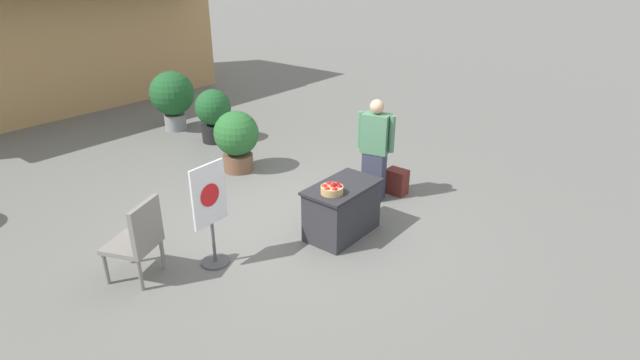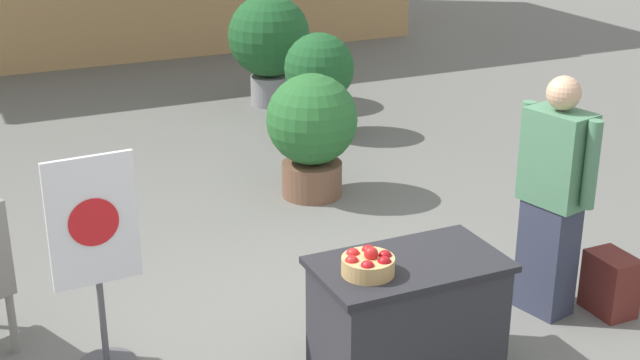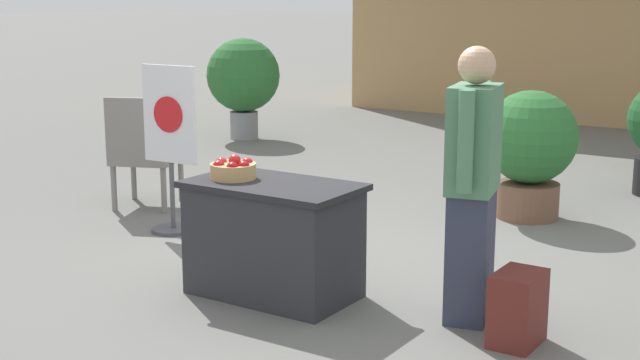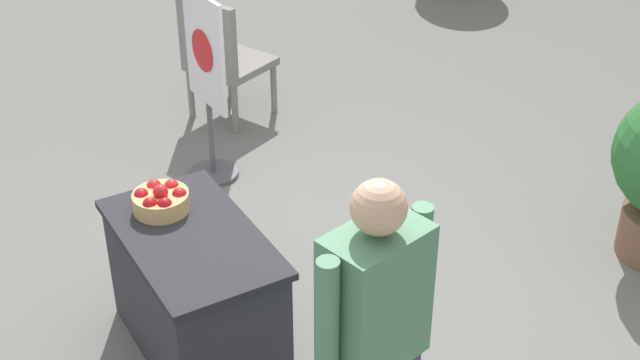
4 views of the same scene
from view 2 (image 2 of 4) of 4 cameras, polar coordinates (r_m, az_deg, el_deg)
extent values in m
plane|color=slate|center=(6.02, 1.22, -9.07)|extent=(120.00, 120.00, 0.00)
cube|color=#2D2D33|center=(5.35, 5.58, -9.00)|extent=(1.04, 0.60, 0.71)
cube|color=#242428|center=(5.17, 5.73, -5.40)|extent=(1.11, 0.64, 0.04)
cylinder|color=tan|center=(4.98, 3.09, -5.50)|extent=(0.30, 0.30, 0.10)
sphere|color=#A30F14|center=(4.99, 4.18, -4.94)|extent=(0.08, 0.08, 0.08)
sphere|color=red|center=(5.05, 3.11, -4.59)|extent=(0.08, 0.08, 0.08)
sphere|color=red|center=(5.01, 2.12, -4.81)|extent=(0.08, 0.08, 0.08)
sphere|color=red|center=(4.92, 2.05, -5.29)|extent=(0.08, 0.08, 0.08)
sphere|color=red|center=(4.87, 3.05, -5.60)|extent=(0.08, 0.08, 0.08)
sphere|color=#A30F14|center=(4.92, 4.14, -5.33)|extent=(0.08, 0.08, 0.08)
sphere|color=red|center=(4.95, 3.29, -4.73)|extent=(0.08, 0.08, 0.08)
cube|color=#33384C|center=(6.18, 14.33, -4.80)|extent=(0.31, 0.39, 0.79)
cube|color=#4C7F5B|center=(5.91, 14.94, 1.40)|extent=(0.35, 0.47, 0.62)
sphere|color=tan|center=(5.79, 15.34, 5.39)|extent=(0.22, 0.22, 0.22)
cylinder|color=#4C7F5B|center=(5.76, 16.98, 0.93)|extent=(0.09, 0.09, 0.57)
cylinder|color=#4C7F5B|center=(6.05, 13.04, 2.29)|extent=(0.09, 0.09, 0.57)
cube|color=maroon|center=(6.36, 18.09, -6.33)|extent=(0.24, 0.34, 0.42)
cylinder|color=#4C4C51|center=(5.56, -13.71, -8.90)|extent=(0.04, 0.04, 0.55)
cube|color=silver|center=(5.26, -14.33, -2.57)|extent=(0.52, 0.06, 0.79)
cylinder|color=red|center=(5.24, -14.28, -2.65)|extent=(0.29, 0.02, 0.29)
cylinder|color=gray|center=(5.92, -19.08, -8.63)|extent=(0.05, 0.05, 0.42)
cylinder|color=gray|center=(10.80, -3.21, 5.77)|extent=(0.47, 0.47, 0.35)
sphere|color=#1E5628|center=(10.64, -3.28, 9.21)|extent=(0.97, 0.97, 0.97)
cylinder|color=brown|center=(8.00, -0.52, 0.08)|extent=(0.54, 0.54, 0.31)
sphere|color=#28662D|center=(7.82, -0.53, 3.91)|extent=(0.81, 0.81, 0.81)
cylinder|color=black|center=(9.65, -0.05, 3.97)|extent=(0.56, 0.56, 0.36)
sphere|color=#1E5628|center=(9.50, -0.05, 7.18)|extent=(0.75, 0.75, 0.75)
camera|label=1|loc=(2.70, -110.36, 5.29)|focal=28.00mm
camera|label=3|loc=(5.79, 68.04, -3.15)|focal=50.00mm
camera|label=4|loc=(6.48, 43.67, 18.62)|focal=50.00mm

